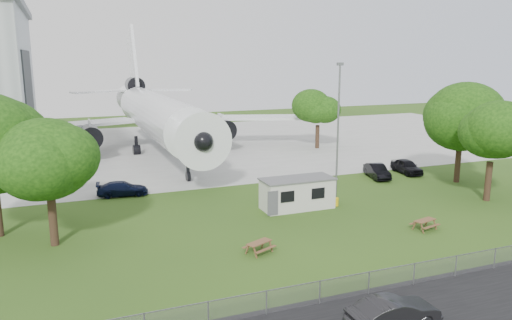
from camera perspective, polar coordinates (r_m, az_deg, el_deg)
name	(u,v)px	position (r m, az deg, el deg)	size (l,w,h in m)	color
ground	(280,238)	(35.82, 2.71, -8.90)	(160.00, 160.00, 0.00)	#3D611C
concrete_apron	(168,148)	(71.02, -9.99, 1.38)	(120.00, 46.00, 0.03)	#B7B7B2
airliner	(155,113)	(67.81, -11.44, 5.33)	(46.36, 47.73, 17.69)	white
site_cabin	(297,193)	(42.28, 4.75, -3.80)	(6.75, 2.71, 2.62)	beige
picnic_west	(259,253)	(33.26, 0.37, -10.56)	(1.80, 1.50, 0.76)	brown
picnic_east	(424,229)	(39.49, 18.68, -7.53)	(1.80, 1.50, 0.76)	brown
fence	(352,297)	(28.17, 10.96, -15.13)	(58.00, 0.04, 1.30)	gray
lamp_mast	(338,135)	(43.34, 9.32, 2.82)	(0.16, 0.16, 12.00)	slate
tree_west_small	(47,157)	(35.55, -22.74, 0.37)	(6.64, 6.64, 9.51)	#382619
tree_east_front	(493,133)	(48.01, 25.44, 2.76)	(6.51, 6.51, 9.33)	#382619
tree_east_back	(462,118)	(53.96, 22.45, 4.47)	(8.23, 8.23, 10.72)	#382619
tree_far_apron	(318,108)	(69.48, 7.10, 5.86)	(5.61, 5.61, 8.39)	#382619
car_centre_sedan	(393,314)	(25.43, 15.44, -16.57)	(1.59, 4.56, 1.50)	black
car_ne_hatch	(407,167)	(57.06, 16.83, -0.72)	(1.83, 4.54, 1.55)	black
car_ne_sedan	(377,171)	(54.08, 13.66, -1.26)	(1.56, 4.48, 1.48)	black
car_apron_van	(122,189)	(47.60, -15.02, -3.19)	(1.87, 4.61, 1.34)	black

